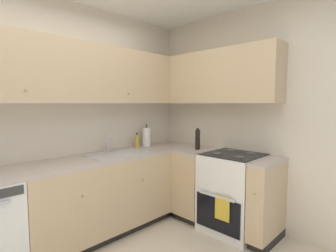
{
  "coord_description": "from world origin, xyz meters",
  "views": [
    {
      "loc": [
        -1.03,
        -1.33,
        1.48
      ],
      "look_at": [
        0.97,
        0.63,
        1.24
      ],
      "focal_mm": 27.53,
      "sensor_mm": 36.0,
      "label": 1
    }
  ],
  "objects": [
    {
      "name": "countertop_back",
      "position": [
        0.44,
        1.18,
        0.88
      ],
      "size": [
        2.86,
        0.6,
        0.03
      ],
      "primitive_type": "cube",
      "color": "#B7A89E",
      "rests_on": "lower_cabinets_back"
    },
    {
      "name": "wall_right",
      "position": [
        1.89,
        0.0,
        1.3
      ],
      "size": [
        0.05,
        3.05,
        2.61
      ],
      "primitive_type": "cube",
      "color": "beige",
      "rests_on": "ground_plane"
    },
    {
      "name": "oil_bottle",
      "position": [
        1.57,
        0.68,
        1.02
      ],
      "size": [
        0.06,
        0.06,
        0.28
      ],
      "color": "black",
      "rests_on": "countertop_right"
    },
    {
      "name": "upper_cabinets_back",
      "position": [
        0.28,
        1.32,
        1.8
      ],
      "size": [
        2.54,
        0.34,
        0.64
      ],
      "color": "tan"
    },
    {
      "name": "faucet",
      "position": [
        0.69,
        1.35,
        1.01
      ],
      "size": [
        0.07,
        0.16,
        0.18
      ],
      "color": "silver",
      "rests_on": "countertop_back"
    },
    {
      "name": "paper_towel_roll",
      "position": [
        1.27,
        1.34,
        1.02
      ],
      "size": [
        0.11,
        0.11,
        0.32
      ],
      "color": "white",
      "rests_on": "countertop_back"
    },
    {
      "name": "countertop_right",
      "position": [
        1.57,
        0.38,
        0.88
      ],
      "size": [
        0.6,
        1.21,
        0.03
      ],
      "color": "#B7A89E",
      "rests_on": "lower_cabinets_right"
    },
    {
      "name": "lower_cabinets_back",
      "position": [
        0.44,
        1.18,
        0.43
      ],
      "size": [
        1.65,
        0.62,
        0.86
      ],
      "color": "tan",
      "rests_on": "ground_plane"
    },
    {
      "name": "upper_cabinets_right",
      "position": [
        1.71,
        0.6,
        1.8
      ],
      "size": [
        0.32,
        1.76,
        0.64
      ],
      "color": "tan"
    },
    {
      "name": "sink",
      "position": [
        0.68,
        1.15,
        0.85
      ],
      "size": [
        0.71,
        0.4,
        0.1
      ],
      "color": "#B7B7BC",
      "rests_on": "countertop_back"
    },
    {
      "name": "soap_bottle",
      "position": [
        1.12,
        1.36,
        0.98
      ],
      "size": [
        0.05,
        0.05,
        0.2
      ],
      "color": "gold",
      "rests_on": "countertop_back"
    },
    {
      "name": "wall_back",
      "position": [
        0.0,
        1.5,
        1.3
      ],
      "size": [
        3.83,
        0.05,
        2.61
      ],
      "primitive_type": "cube",
      "color": "beige",
      "rests_on": "ground_plane"
    },
    {
      "name": "oven_range",
      "position": [
        1.59,
        0.17,
        0.45
      ],
      "size": [
        0.68,
        0.62,
        1.04
      ],
      "color": "white",
      "rests_on": "ground_plane"
    },
    {
      "name": "lower_cabinets_right",
      "position": [
        1.57,
        0.38,
        0.43
      ],
      "size": [
        0.62,
        1.21,
        0.86
      ],
      "color": "tan",
      "rests_on": "ground_plane"
    }
  ]
}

